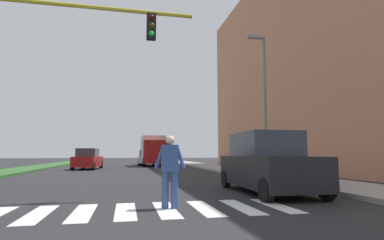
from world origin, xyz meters
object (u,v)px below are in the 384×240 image
sedan_midblock (88,160)px  sedan_distant (146,158)px  pedestrian_performer (170,168)px  truck_box_delivery (153,150)px  street_lamp_right (263,91)px  suv_crossing (267,164)px

sedan_midblock → sedan_distant: size_ratio=0.99×
pedestrian_performer → truck_box_delivery: size_ratio=0.27×
street_lamp_right → suv_crossing: 7.15m
sedan_midblock → suv_crossing: bearing=-66.5°
street_lamp_right → truck_box_delivery: 18.07m
pedestrian_performer → suv_crossing: size_ratio=0.36×
suv_crossing → sedan_distant: suv_crossing is taller
sedan_midblock → truck_box_delivery: size_ratio=0.73×
truck_box_delivery → suv_crossing: bearing=-85.6°
sedan_midblock → sedan_distant: (5.34, 8.71, -0.00)m
sedan_distant → street_lamp_right: bearing=-76.9°
pedestrian_performer → suv_crossing: (3.52, 2.27, -0.00)m
pedestrian_performer → street_lamp_right: bearing=52.2°
suv_crossing → truck_box_delivery: bearing=94.4°
sedan_midblock → pedestrian_performer: bearing=-78.4°
pedestrian_performer → sedan_distant: size_ratio=0.37×
street_lamp_right → sedan_midblock: street_lamp_right is taller
sedan_distant → truck_box_delivery: size_ratio=0.74×
sedan_midblock → truck_box_delivery: bearing=43.3°
suv_crossing → sedan_midblock: 18.95m
pedestrian_performer → sedan_midblock: size_ratio=0.37×
street_lamp_right → sedan_midblock: (-10.13, 11.80, -3.81)m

